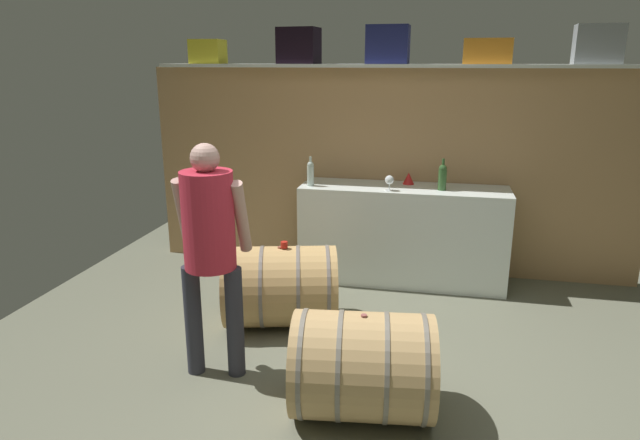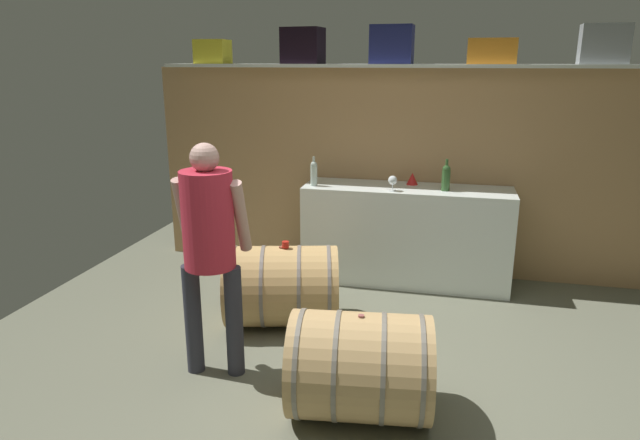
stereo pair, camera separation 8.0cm
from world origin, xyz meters
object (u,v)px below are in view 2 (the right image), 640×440
object	(u,v)px
toolcase_black	(303,46)
wine_glass	(393,181)
red_funnel	(412,179)
tasting_cup	(285,244)
toolcase_yellow	(213,52)
wine_bottle_green	(446,177)
wine_barrel_far	(360,366)
winemaker_pouring	(209,237)
wine_bottle_clear	(314,173)
work_cabinet	(406,235)
wine_barrel_near	(282,286)
toolcase_navy	(392,44)
toolcase_orange	(492,51)
toolcase_grey	(604,44)

from	to	relation	value
toolcase_black	wine_glass	world-z (taller)	toolcase_black
red_funnel	tasting_cup	world-z (taller)	red_funnel
toolcase_yellow	wine_glass	xyz separation A→B (m)	(1.87, -0.37, -1.15)
toolcase_black	wine_bottle_green	bearing A→B (deg)	-5.40
wine_barrel_far	winemaker_pouring	distance (m)	1.28
toolcase_yellow	wine_bottle_green	distance (m)	2.61
wine_barrel_far	wine_bottle_clear	bearing A→B (deg)	103.91
tasting_cup	wine_barrel_far	bearing A→B (deg)	-53.96
wine_glass	work_cabinet	bearing A→B (deg)	54.47
toolcase_yellow	wine_barrel_far	size ratio (longest dim) A/B	0.33
wine_bottle_green	red_funnel	bearing A→B (deg)	148.71
red_funnel	winemaker_pouring	bearing A→B (deg)	-118.54
winemaker_pouring	work_cabinet	bearing A→B (deg)	53.94
wine_bottle_clear	winemaker_pouring	bearing A→B (deg)	-97.53
toolcase_yellow	work_cabinet	size ratio (longest dim) A/B	0.15
wine_glass	wine_barrel_near	size ratio (longest dim) A/B	0.14
toolcase_navy	wine_bottle_green	world-z (taller)	toolcase_navy
toolcase_yellow	wine_barrel_near	world-z (taller)	toolcase_yellow
work_cabinet	winemaker_pouring	bearing A→B (deg)	-119.57
tasting_cup	wine_barrel_near	bearing A→B (deg)	-180.00
wine_bottle_green	toolcase_orange	bearing A→B (deg)	36.45
wine_glass	red_funnel	xyz separation A→B (m)	(0.16, 0.32, -0.04)
toolcase_grey	wine_barrel_far	bearing A→B (deg)	-120.18
toolcase_grey	work_cabinet	world-z (taller)	toolcase_grey
tasting_cup	winemaker_pouring	size ratio (longest dim) A/B	0.04
wine_bottle_clear	wine_barrel_near	xyz separation A→B (m)	(-0.01, -1.05, -0.74)
toolcase_grey	winemaker_pouring	bearing A→B (deg)	-137.32
toolcase_grey	wine_bottle_clear	bearing A→B (deg)	-168.72
toolcase_navy	wine_glass	world-z (taller)	toolcase_navy
tasting_cup	toolcase_grey	bearing A→B (deg)	29.22
toolcase_navy	wine_bottle_clear	world-z (taller)	toolcase_navy
toolcase_navy	toolcase_grey	world-z (taller)	toolcase_navy
wine_bottle_green	wine_bottle_clear	xyz separation A→B (m)	(-1.23, -0.07, -0.00)
toolcase_black	work_cabinet	distance (m)	2.07
toolcase_orange	wine_bottle_green	size ratio (longest dim) A/B	1.44
wine_barrel_far	winemaker_pouring	world-z (taller)	winemaker_pouring
winemaker_pouring	wine_bottle_green	bearing A→B (deg)	46.19
toolcase_black	wine_bottle_clear	distance (m)	1.22
toolcase_yellow	wine_bottle_clear	xyz separation A→B (m)	(1.11, -0.32, -1.12)
work_cabinet	red_funnel	distance (m)	0.55
toolcase_navy	red_funnel	bearing A→B (deg)	-9.90
work_cabinet	wine_bottle_clear	bearing A→B (deg)	-171.70
work_cabinet	wine_bottle_clear	world-z (taller)	wine_bottle_clear
wine_bottle_green	winemaker_pouring	world-z (taller)	winemaker_pouring
toolcase_orange	toolcase_grey	world-z (taller)	toolcase_grey
toolcase_yellow	red_funnel	bearing A→B (deg)	-4.58
toolcase_black	red_funnel	xyz separation A→B (m)	(1.10, -0.05, -1.24)
toolcase_orange	wine_barrel_far	size ratio (longest dim) A/B	0.46
wine_bottle_clear	red_funnel	bearing A→B (deg)	16.37
red_funnel	tasting_cup	distance (m)	1.62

